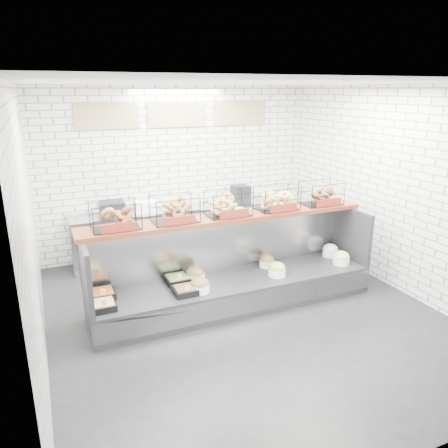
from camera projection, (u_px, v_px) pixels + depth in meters
name	position (u px, v px, depth m)	size (l,w,h in m)	color
ground	(243.00, 313.00, 5.95)	(5.50, 5.50, 0.00)	black
room_shell	(226.00, 157.00, 5.87)	(5.02, 5.51, 3.01)	white
display_case	(233.00, 282.00, 6.16)	(4.00, 0.90, 1.20)	black
bagel_shelf	(228.00, 207.00, 5.99)	(4.10, 0.50, 0.40)	#471B0F
prep_counter	(185.00, 230.00, 7.94)	(4.00, 0.60, 1.20)	#93969B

